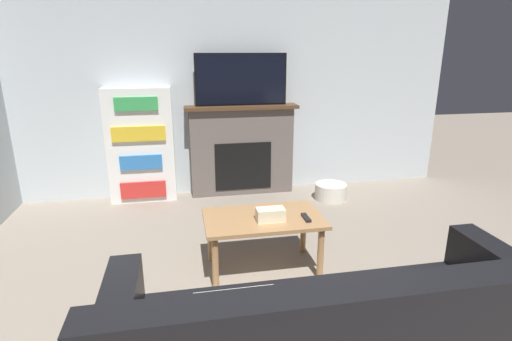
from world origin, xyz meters
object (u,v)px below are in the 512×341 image
Objects in this scene: tv at (241,80)px; coffee_table at (263,224)px; fireplace at (242,150)px; bookshelf at (141,146)px; storage_basket at (331,192)px.

tv is 2.11m from coffee_table.
coffee_table is (-0.12, -1.87, -0.16)m from fireplace.
tv is at bearing -90.00° from fireplace.
tv is 1.41m from bookshelf.
tv is at bearing 157.01° from storage_basket.
storage_basket is (1.02, -0.45, -0.46)m from fireplace.
bookshelf is at bearing -179.86° from tv.
tv is at bearing 86.19° from coffee_table.
bookshelf reaches higher than fireplace.
storage_basket is (1.02, -0.43, -1.31)m from tv.
storage_basket is at bearing -23.93° from fireplace.
storage_basket is at bearing -22.99° from tv.
coffee_table is 2.15m from bookshelf.
fireplace is at bearing 90.00° from tv.
fireplace is 1.44× the size of coffee_table.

